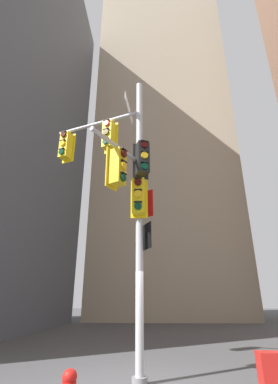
% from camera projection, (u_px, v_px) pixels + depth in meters
% --- Properties ---
extents(building_mid_block, '(15.21, 15.21, 52.02)m').
position_uv_depth(building_mid_block, '(160.00, 118.00, 39.24)').
color(building_mid_block, tan).
rests_on(building_mid_block, ground).
extents(signal_pole_assembly, '(3.40, 3.17, 8.68)m').
position_uv_depth(signal_pole_assembly, '(121.00, 174.00, 8.21)').
color(signal_pole_assembly, '#B2B2B5').
rests_on(signal_pole_assembly, ground).
extents(newspaper_box, '(0.45, 0.36, 0.86)m').
position_uv_depth(newspaper_box, '(272.00, 377.00, 5.24)').
color(newspaper_box, red).
rests_on(newspaper_box, ground).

